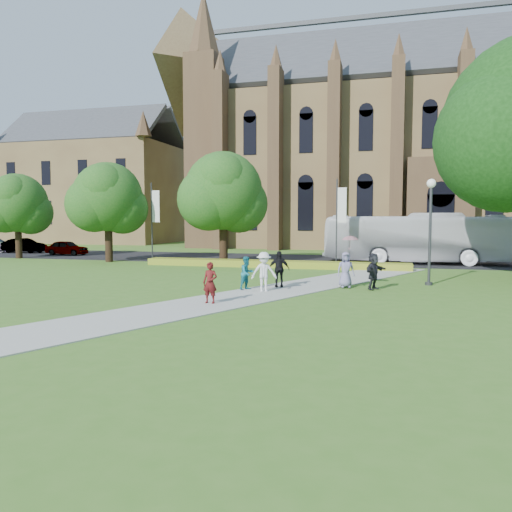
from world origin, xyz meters
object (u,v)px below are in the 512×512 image
(car_0, at_px, (67,248))
(tour_coach, at_px, (416,238))
(pedestrian_0, at_px, (210,283))
(streetlamp, at_px, (430,219))
(car_1, at_px, (24,246))

(car_0, bearing_deg, tour_coach, -90.10)
(tour_coach, distance_m, car_0, 29.75)
(car_0, bearing_deg, pedestrian_0, -133.16)
(streetlamp, relative_size, car_1, 1.27)
(car_0, relative_size, pedestrian_0, 2.39)
(car_1, xyz_separation_m, pedestrian_0, (26.91, -21.84, 0.14))
(streetlamp, distance_m, pedestrian_0, 11.98)
(car_0, bearing_deg, car_1, 77.50)
(pedestrian_0, bearing_deg, car_1, 144.26)
(tour_coach, bearing_deg, car_0, 89.32)
(streetlamp, relative_size, tour_coach, 0.40)
(streetlamp, xyz_separation_m, pedestrian_0, (-8.56, -8.01, -2.46))
(tour_coach, distance_m, car_1, 35.42)
(tour_coach, height_order, car_1, tour_coach)
(tour_coach, height_order, pedestrian_0, tour_coach)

